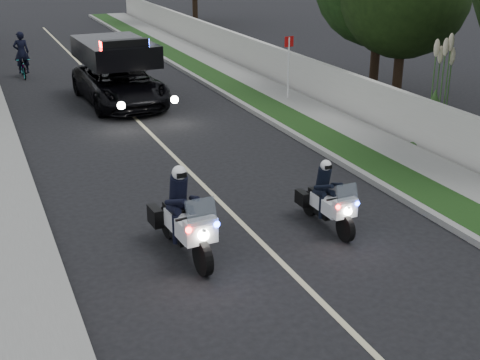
% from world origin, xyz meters
% --- Properties ---
extents(ground, '(120.00, 120.00, 0.00)m').
position_xyz_m(ground, '(0.00, 0.00, 0.00)').
color(ground, black).
rests_on(ground, ground).
extents(curb_right, '(0.20, 60.00, 0.15)m').
position_xyz_m(curb_right, '(4.10, 10.00, 0.07)').
color(curb_right, gray).
rests_on(curb_right, ground).
extents(grass_verge, '(1.20, 60.00, 0.16)m').
position_xyz_m(grass_verge, '(4.80, 10.00, 0.08)').
color(grass_verge, '#193814').
rests_on(grass_verge, ground).
extents(sidewalk_right, '(1.40, 60.00, 0.16)m').
position_xyz_m(sidewalk_right, '(6.10, 10.00, 0.08)').
color(sidewalk_right, gray).
rests_on(sidewalk_right, ground).
extents(property_wall, '(0.22, 60.00, 1.50)m').
position_xyz_m(property_wall, '(7.10, 10.00, 0.75)').
color(property_wall, beige).
rests_on(property_wall, ground).
extents(curb_left, '(0.20, 60.00, 0.15)m').
position_xyz_m(curb_left, '(-4.10, 10.00, 0.07)').
color(curb_left, gray).
rests_on(curb_left, ground).
extents(lane_marking, '(0.12, 50.00, 0.01)m').
position_xyz_m(lane_marking, '(0.00, 10.00, 0.00)').
color(lane_marking, '#BFB78C').
rests_on(lane_marking, ground).
extents(police_moto_left, '(0.90, 2.22, 1.85)m').
position_xyz_m(police_moto_left, '(-1.64, -0.27, 0.00)').
color(police_moto_left, silver).
rests_on(police_moto_left, ground).
extents(police_moto_right, '(0.67, 1.81, 1.52)m').
position_xyz_m(police_moto_right, '(1.64, -0.25, 0.00)').
color(police_moto_right, silver).
rests_on(police_moto_right, ground).
extents(police_suv, '(2.83, 5.72, 2.73)m').
position_xyz_m(police_suv, '(0.01, 12.33, 0.00)').
color(police_suv, black).
rests_on(police_suv, ground).
extents(bicycle, '(0.59, 1.68, 0.88)m').
position_xyz_m(bicycle, '(-2.86, 18.70, 0.00)').
color(bicycle, black).
rests_on(bicycle, ground).
extents(cyclist, '(0.67, 0.46, 1.83)m').
position_xyz_m(cyclist, '(-2.86, 18.70, 0.00)').
color(cyclist, black).
rests_on(cyclist, ground).
extents(sign_post, '(0.45, 0.45, 2.55)m').
position_xyz_m(sign_post, '(6.00, 10.21, 0.00)').
color(sign_post, red).
rests_on(sign_post, ground).
extents(pampas_far, '(1.53, 1.53, 3.78)m').
position_xyz_m(pampas_far, '(7.60, 3.73, 0.00)').
color(pampas_far, beige).
rests_on(pampas_far, ground).
extents(tree_right_b, '(6.14, 6.14, 8.59)m').
position_xyz_m(tree_right_b, '(9.77, 10.08, 0.00)').
color(tree_right_b, '#1E3F15').
rests_on(tree_right_b, ground).
extents(tree_right_c, '(5.31, 5.31, 7.92)m').
position_xyz_m(tree_right_c, '(9.66, 8.38, 0.00)').
color(tree_right_c, '#1C3410').
rests_on(tree_right_c, ground).
extents(tree_right_e, '(6.20, 6.20, 9.92)m').
position_xyz_m(tree_right_e, '(10.02, 32.39, 0.00)').
color(tree_right_e, '#113611').
rests_on(tree_right_e, ground).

